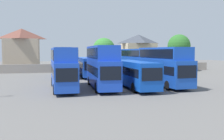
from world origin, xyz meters
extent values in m
plane|color=#605E5B|center=(0.00, 18.00, 0.00)|extent=(140.00, 140.00, 0.00)
cube|color=gray|center=(0.00, 25.17, 0.90)|extent=(56.00, 0.50, 1.80)
cube|color=blue|center=(-6.50, 0.12, 1.83)|extent=(2.74, 10.99, 2.95)
cube|color=black|center=(-6.34, -5.36, 2.19)|extent=(2.13, 0.14, 1.33)
cube|color=black|center=(-6.50, 0.12, 2.19)|extent=(2.75, 10.12, 0.93)
cube|color=blue|center=(-6.51, 0.39, 4.08)|extent=(2.68, 10.44, 1.55)
cube|color=black|center=(-6.51, 0.39, 4.08)|extent=(2.75, 9.90, 1.08)
cylinder|color=black|center=(-5.29, -3.24, 0.55)|extent=(0.33, 1.11, 1.10)
cylinder|color=black|center=(-7.51, -3.30, 0.55)|extent=(0.33, 1.11, 1.10)
cylinder|color=black|center=(-5.49, 3.53, 0.55)|extent=(0.33, 1.11, 1.10)
cylinder|color=black|center=(-7.71, 3.47, 0.55)|extent=(0.33, 1.11, 1.10)
cube|color=blue|center=(-1.89, 0.28, 1.91)|extent=(2.71, 11.44, 3.10)
cube|color=black|center=(-2.03, -5.44, 2.28)|extent=(2.15, 0.13, 1.39)
cube|color=black|center=(-1.89, 0.28, 2.28)|extent=(2.73, 10.53, 0.98)
cube|color=blue|center=(-1.89, 0.56, 4.28)|extent=(2.65, 10.87, 1.65)
cube|color=black|center=(-1.89, 0.56, 4.28)|extent=(2.73, 10.31, 1.15)
cylinder|color=black|center=(-0.86, -3.28, 0.55)|extent=(0.33, 1.11, 1.10)
cylinder|color=black|center=(-3.10, -3.23, 0.55)|extent=(0.33, 1.11, 1.10)
cylinder|color=black|center=(-0.69, 3.78, 0.55)|extent=(0.33, 1.11, 1.10)
cylinder|color=black|center=(-2.93, 3.83, 0.55)|extent=(0.33, 1.11, 1.10)
cube|color=blue|center=(1.96, -0.19, 1.81)|extent=(2.72, 12.00, 2.91)
cube|color=black|center=(2.06, -6.19, 2.16)|extent=(2.21, 0.12, 1.31)
cube|color=black|center=(1.96, -0.19, 2.16)|extent=(2.74, 11.04, 0.92)
cylinder|color=black|center=(3.18, -3.88, 0.55)|extent=(0.32, 1.10, 1.10)
cylinder|color=black|center=(0.86, -3.92, 0.55)|extent=(0.32, 1.10, 1.10)
cylinder|color=black|center=(3.05, 3.54, 0.55)|extent=(0.32, 1.10, 1.10)
cylinder|color=black|center=(0.74, 3.50, 0.55)|extent=(0.32, 1.10, 1.10)
cube|color=blue|center=(6.22, 0.36, 1.89)|extent=(3.11, 11.00, 3.07)
cube|color=black|center=(6.48, -5.09, 2.26)|extent=(2.28, 0.19, 1.38)
cube|color=black|center=(6.22, 0.36, 2.26)|extent=(3.11, 10.13, 0.97)
cube|color=blue|center=(6.21, 0.64, 4.19)|extent=(3.03, 10.45, 1.52)
cube|color=black|center=(6.21, 0.64, 4.19)|extent=(3.10, 9.91, 1.06)
cylinder|color=black|center=(7.57, -2.95, 0.55)|extent=(0.35, 1.11, 1.10)
cylinder|color=black|center=(5.19, -3.06, 0.55)|extent=(0.35, 1.11, 1.10)
cylinder|color=black|center=(7.25, 3.79, 0.55)|extent=(0.35, 1.11, 1.10)
cylinder|color=black|center=(4.87, 3.68, 0.55)|extent=(0.35, 1.11, 1.10)
cube|color=blue|center=(-5.76, 15.46, 1.93)|extent=(3.13, 11.61, 3.14)
cube|color=black|center=(-6.04, 9.70, 2.30)|extent=(2.27, 0.19, 1.41)
cube|color=black|center=(-5.76, 15.46, 2.30)|extent=(3.13, 10.69, 0.99)
cube|color=blue|center=(-5.75, 15.75, 4.30)|extent=(3.05, 11.03, 1.60)
cube|color=black|center=(-5.75, 15.75, 4.30)|extent=(3.12, 10.46, 1.12)
cylinder|color=black|center=(-4.74, 11.84, 0.55)|extent=(0.35, 1.11, 1.10)
cylinder|color=black|center=(-7.12, 11.96, 0.55)|extent=(0.35, 1.11, 1.10)
cylinder|color=black|center=(-4.40, 18.96, 0.55)|extent=(0.35, 1.11, 1.10)
cylinder|color=black|center=(-6.77, 19.08, 0.55)|extent=(0.35, 1.11, 1.10)
cube|color=blue|center=(-1.77, 14.78, 1.85)|extent=(2.65, 11.20, 2.98)
cube|color=black|center=(-1.82, 9.17, 2.21)|extent=(2.25, 0.10, 1.34)
cube|color=black|center=(-1.77, 14.78, 2.21)|extent=(2.69, 10.31, 0.94)
cylinder|color=black|center=(-0.62, 11.31, 0.55)|extent=(0.31, 1.10, 1.10)
cylinder|color=black|center=(-2.97, 11.33, 0.55)|extent=(0.31, 1.10, 1.10)
cylinder|color=black|center=(-0.56, 18.24, 0.55)|extent=(0.31, 1.10, 1.10)
cylinder|color=black|center=(-2.91, 18.26, 0.55)|extent=(0.31, 1.10, 1.10)
cube|color=blue|center=(1.76, 15.44, 1.95)|extent=(2.98, 11.52, 3.19)
cube|color=black|center=(1.49, 9.72, 2.33)|extent=(2.15, 0.18, 1.43)
cube|color=black|center=(1.76, 15.44, 2.33)|extent=(2.97, 10.61, 1.00)
cylinder|color=black|center=(2.72, 11.85, 0.55)|extent=(0.35, 1.11, 1.10)
cylinder|color=black|center=(0.47, 11.96, 0.55)|extent=(0.35, 1.11, 1.10)
cylinder|color=black|center=(3.05, 18.92, 0.55)|extent=(0.35, 1.11, 1.10)
cylinder|color=black|center=(0.81, 19.03, 0.55)|extent=(0.35, 1.11, 1.10)
cube|color=blue|center=(7.27, 15.02, 1.84)|extent=(2.74, 11.71, 2.96)
cube|color=black|center=(7.44, 9.18, 2.20)|extent=(2.12, 0.14, 1.33)
cube|color=black|center=(7.27, 15.02, 2.20)|extent=(2.76, 10.78, 0.93)
cube|color=blue|center=(7.26, 15.32, 4.09)|extent=(2.68, 11.13, 1.54)
cube|color=black|center=(7.26, 15.32, 4.09)|extent=(2.75, 10.55, 1.08)
cylinder|color=black|center=(8.48, 11.45, 0.55)|extent=(0.33, 1.11, 1.10)
cylinder|color=black|center=(6.27, 11.38, 0.55)|extent=(0.33, 1.11, 1.10)
cylinder|color=black|center=(8.27, 18.67, 0.55)|extent=(0.33, 1.11, 1.10)
cylinder|color=black|center=(6.06, 18.60, 0.55)|extent=(0.33, 1.11, 1.10)
cube|color=tan|center=(-14.81, 35.33, 3.69)|extent=(7.89, 6.20, 7.38)
pyramid|color=brown|center=(-14.81, 35.33, 8.60)|extent=(8.28, 6.51, 2.45)
cube|color=#C6B293|center=(14.41, 35.32, 3.25)|extent=(7.80, 7.24, 6.49)
pyramid|color=#3D424C|center=(14.41, 35.32, 7.65)|extent=(8.19, 7.60, 2.31)
cylinder|color=brown|center=(19.85, 23.17, 1.97)|extent=(0.54, 0.54, 3.95)
sphere|color=#2D6B28|center=(19.85, 23.17, 5.70)|extent=(5.01, 5.01, 5.01)
cylinder|color=brown|center=(3.67, 27.67, 1.57)|extent=(0.37, 0.37, 3.14)
sphere|color=#387F33|center=(3.67, 27.67, 4.92)|extent=(5.07, 5.07, 5.07)
camera|label=1|loc=(-7.64, -30.89, 4.50)|focal=42.20mm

